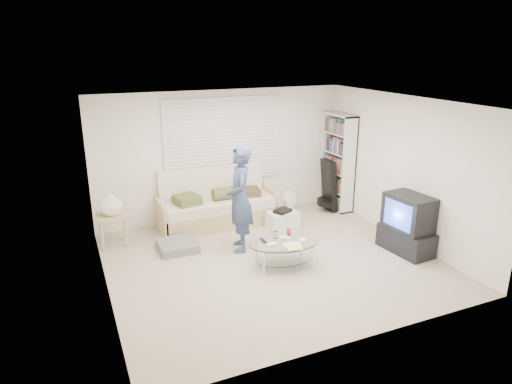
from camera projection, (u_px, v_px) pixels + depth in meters
name	position (u px, v px, depth m)	size (l,w,h in m)	color
ground	(272.00, 261.00, 7.28)	(5.00, 5.00, 0.00)	tan
room_shell	(260.00, 155.00, 7.19)	(5.02, 4.52, 2.51)	silver
window_blinds	(224.00, 140.00, 8.72)	(2.32, 0.08, 1.62)	silver
futon_sofa	(217.00, 206.00, 8.70)	(2.22, 0.90, 1.09)	tan
grey_floor_pillow	(178.00, 246.00, 7.67)	(0.63, 0.63, 0.14)	slate
side_table	(111.00, 205.00, 7.64)	(0.50, 0.40, 0.98)	tan
bookshelf	(338.00, 162.00, 9.39)	(0.31, 0.83, 1.97)	white
guitar_case	(328.00, 189.00, 9.32)	(0.39, 0.40, 1.08)	black
floor_fan	(290.00, 202.00, 9.00)	(0.35, 0.24, 0.58)	white
storage_bin	(282.00, 220.00, 8.50)	(0.56, 0.39, 0.39)	white
tv_unit	(407.00, 225.00, 7.48)	(0.57, 0.94, 0.98)	black
coffee_table	(284.00, 247.00, 7.02)	(1.18, 0.84, 0.53)	silver
standing_person	(240.00, 199.00, 7.46)	(0.65, 0.43, 1.78)	#304E69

